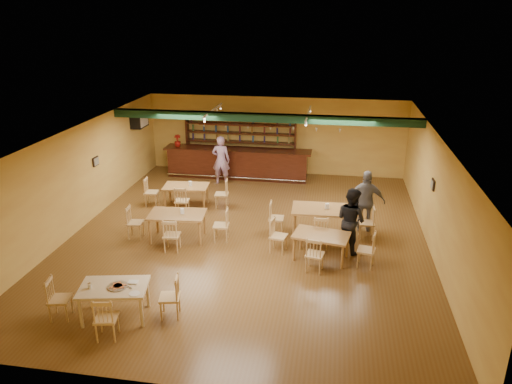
% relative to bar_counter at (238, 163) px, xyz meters
% --- Properties ---
extents(floor, '(12.00, 12.00, 0.00)m').
position_rel_bar_counter_xyz_m(floor, '(1.34, -5.15, -0.56)').
color(floor, brown).
rests_on(floor, ground).
extents(ceiling_beam, '(10.00, 0.30, 0.25)m').
position_rel_bar_counter_xyz_m(ceiling_beam, '(1.34, -2.35, 2.31)').
color(ceiling_beam, black).
rests_on(ceiling_beam, ceiling).
extents(track_rail_left, '(0.05, 2.50, 0.05)m').
position_rel_bar_counter_xyz_m(track_rail_left, '(-0.46, -1.75, 2.38)').
color(track_rail_left, silver).
rests_on(track_rail_left, ceiling).
extents(track_rail_right, '(0.05, 2.50, 0.05)m').
position_rel_bar_counter_xyz_m(track_rail_right, '(2.74, -1.75, 2.38)').
color(track_rail_right, silver).
rests_on(track_rail_right, ceiling).
extents(ac_unit, '(0.34, 0.70, 0.48)m').
position_rel_bar_counter_xyz_m(ac_unit, '(-3.46, -0.95, 1.79)').
color(ac_unit, silver).
rests_on(ac_unit, wall_left).
extents(picture_left, '(0.04, 0.34, 0.28)m').
position_rel_bar_counter_xyz_m(picture_left, '(-3.63, -4.15, 1.14)').
color(picture_left, black).
rests_on(picture_left, wall_left).
extents(picture_right, '(0.04, 0.34, 0.28)m').
position_rel_bar_counter_xyz_m(picture_right, '(6.31, -4.65, 1.14)').
color(picture_right, black).
rests_on(picture_right, wall_right).
extents(bar_counter, '(5.64, 0.85, 1.13)m').
position_rel_bar_counter_xyz_m(bar_counter, '(0.00, 0.00, 0.00)').
color(bar_counter, '#35140A').
rests_on(bar_counter, ground).
extents(back_bar_hutch, '(4.37, 0.40, 2.28)m').
position_rel_bar_counter_xyz_m(back_bar_hutch, '(0.00, 0.63, 0.57)').
color(back_bar_hutch, '#35140A').
rests_on(back_bar_hutch, ground).
extents(poinsettia, '(0.33, 0.33, 0.46)m').
position_rel_bar_counter_xyz_m(poinsettia, '(-2.37, 0.00, 0.79)').
color(poinsettia, '#A4160F').
rests_on(poinsettia, bar_counter).
extents(dining_table_a, '(1.51, 0.99, 0.72)m').
position_rel_bar_counter_xyz_m(dining_table_a, '(-1.07, -3.21, -0.21)').
color(dining_table_a, olive).
rests_on(dining_table_a, ground).
extents(dining_table_b, '(1.69, 1.05, 0.83)m').
position_rel_bar_counter_xyz_m(dining_table_b, '(3.39, -4.71, -0.15)').
color(dining_table_b, olive).
rests_on(dining_table_b, ground).
extents(dining_table_c, '(1.63, 1.07, 0.78)m').
position_rel_bar_counter_xyz_m(dining_table_c, '(-0.58, -5.61, -0.18)').
color(dining_table_c, olive).
rests_on(dining_table_c, ground).
extents(dining_table_d, '(1.54, 1.09, 0.70)m').
position_rel_bar_counter_xyz_m(dining_table_d, '(3.44, -6.14, -0.21)').
color(dining_table_d, olive).
rests_on(dining_table_d, ground).
extents(near_table, '(1.53, 1.14, 0.74)m').
position_rel_bar_counter_xyz_m(near_table, '(-0.70, -9.41, -0.20)').
color(near_table, beige).
rests_on(near_table, ground).
extents(pizza_tray, '(0.41, 0.41, 0.01)m').
position_rel_bar_counter_xyz_m(pizza_tray, '(-0.60, -9.41, 0.18)').
color(pizza_tray, silver).
rests_on(pizza_tray, near_table).
extents(parmesan_shaker, '(0.09, 0.09, 0.11)m').
position_rel_bar_counter_xyz_m(parmesan_shaker, '(-1.15, -9.56, 0.23)').
color(parmesan_shaker, '#EAE5C6').
rests_on(parmesan_shaker, near_table).
extents(napkin_stack, '(0.22, 0.17, 0.03)m').
position_rel_bar_counter_xyz_m(napkin_stack, '(-0.36, -9.22, 0.19)').
color(napkin_stack, white).
rests_on(napkin_stack, near_table).
extents(pizza_server, '(0.33, 0.22, 0.00)m').
position_rel_bar_counter_xyz_m(pizza_server, '(-0.46, -9.36, 0.19)').
color(pizza_server, silver).
rests_on(pizza_server, pizza_tray).
extents(side_plate, '(0.26, 0.26, 0.01)m').
position_rel_bar_counter_xyz_m(side_plate, '(-0.16, -9.61, 0.18)').
color(side_plate, white).
rests_on(side_plate, near_table).
extents(patron_bar, '(0.67, 0.45, 1.82)m').
position_rel_bar_counter_xyz_m(patron_bar, '(-0.45, -0.83, 0.34)').
color(patron_bar, '#9C52B3').
rests_on(patron_bar, ground).
extents(patron_right_a, '(1.08, 1.08, 1.77)m').
position_rel_bar_counter_xyz_m(patron_right_a, '(4.19, -5.51, 0.32)').
color(patron_right_a, black).
rests_on(patron_right_a, ground).
extents(patron_right_b, '(1.08, 0.49, 1.82)m').
position_rel_bar_counter_xyz_m(patron_right_b, '(4.64, -4.14, 0.35)').
color(patron_right_b, slate).
rests_on(patron_right_b, ground).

